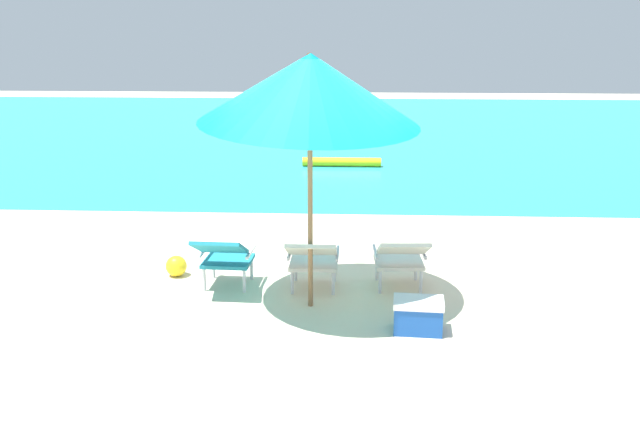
% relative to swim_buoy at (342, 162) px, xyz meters
% --- Properties ---
extents(ground_plane, '(40.00, 40.00, 0.00)m').
position_rel_swim_buoy_xyz_m(ground_plane, '(-0.09, -3.24, -0.10)').
color(ground_plane, beige).
extents(ocean_band, '(40.00, 18.00, 0.01)m').
position_rel_swim_buoy_xyz_m(ocean_band, '(-0.09, 5.15, -0.09)').
color(ocean_band, '#28B2B7').
rests_on(ocean_band, ground_plane).
extents(swim_buoy, '(1.60, 0.18, 0.18)m').
position_rel_swim_buoy_xyz_m(swim_buoy, '(0.00, 0.00, 0.00)').
color(swim_buoy, yellow).
rests_on(swim_buoy, ocean_band).
extents(lounge_chair_left, '(0.57, 0.90, 0.68)m').
position_rel_swim_buoy_xyz_m(lounge_chair_left, '(-1.10, -7.21, 0.31)').
color(lounge_chair_left, teal).
rests_on(lounge_chair_left, ground_plane).
extents(lounge_chair_center, '(0.55, 0.88, 0.68)m').
position_rel_swim_buoy_xyz_m(lounge_chair_center, '(-0.14, -7.24, 0.31)').
color(lounge_chair_center, silver).
rests_on(lounge_chair_center, ground_plane).
extents(lounge_chair_right, '(0.58, 0.90, 0.68)m').
position_rel_swim_buoy_xyz_m(lounge_chair_right, '(0.80, -7.16, 0.31)').
color(lounge_chair_right, silver).
rests_on(lounge_chair_right, ground_plane).
extents(beach_umbrella_center, '(2.92, 2.94, 2.64)m').
position_rel_swim_buoy_xyz_m(beach_umbrella_center, '(-0.14, -7.61, 2.12)').
color(beach_umbrella_center, olive).
rests_on(beach_umbrella_center, ground_plane).
extents(beach_ball, '(0.24, 0.24, 0.24)m').
position_rel_swim_buoy_xyz_m(beach_ball, '(-1.74, -6.78, 0.02)').
color(beach_ball, yellow).
rests_on(beach_ball, ground_plane).
extents(cooler_box, '(0.49, 0.35, 0.32)m').
position_rel_swim_buoy_xyz_m(cooler_box, '(0.92, -8.20, 0.06)').
color(cooler_box, '#194CA5').
rests_on(cooler_box, ground_plane).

